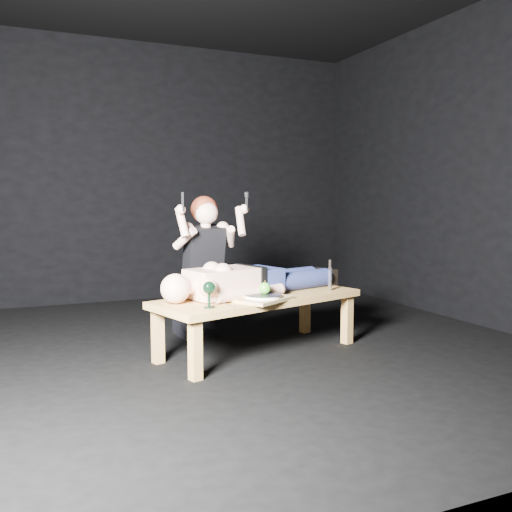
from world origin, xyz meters
The scene contains 13 objects.
ground centered at (0.00, 0.00, 0.00)m, with size 5.00×5.00×0.00m, color black.
back_wall centered at (0.00, 2.50, 1.50)m, with size 5.00×5.00×0.00m, color black.
table centered at (0.20, -0.20, 0.23)m, with size 1.65×0.62×0.45m, color tan.
lying_man centered at (0.23, -0.09, 0.59)m, with size 1.69×0.52×0.27m, color #E1AC91, non-canonical shape.
kneeling_woman centered at (-0.07, 0.38, 0.62)m, with size 0.67×0.75×1.25m, color black, non-canonical shape.
serving_tray centered at (0.14, -0.42, 0.46)m, with size 0.40×0.29×0.02m, color tan.
plate centered at (0.14, -0.42, 0.48)m, with size 0.27×0.27×0.02m, color white.
apple centered at (0.16, -0.41, 0.54)m, with size 0.09×0.09×0.09m, color green.
goblet centered at (-0.30, -0.51, 0.54)m, with size 0.09×0.09×0.18m, color black, non-canonical shape.
fork_flat centered at (-0.16, -0.50, 0.45)m, with size 0.02×0.18×0.01m, color #B2B2B7.
knife_flat centered at (0.26, -0.36, 0.45)m, with size 0.02×0.18×0.01m, color #B2B2B7.
spoon_flat centered at (0.23, -0.31, 0.45)m, with size 0.02×0.18×0.01m, color #B2B2B7.
carving_knife centered at (0.83, -0.21, 0.58)m, with size 0.03×0.04×0.25m, color #B2B2B7, non-canonical shape.
Camera 1 is at (-1.48, -4.05, 1.18)m, focal length 38.79 mm.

